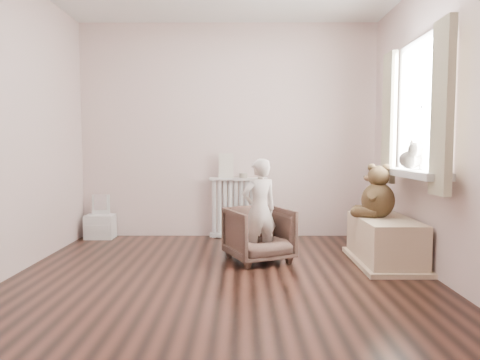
{
  "coord_description": "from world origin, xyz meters",
  "views": [
    {
      "loc": [
        0.16,
        -3.47,
        1.1
      ],
      "look_at": [
        0.15,
        0.45,
        0.8
      ],
      "focal_mm": 32.0,
      "sensor_mm": 36.0,
      "label": 1
    }
  ],
  "objects_px": {
    "armchair": "(259,234)",
    "toy_bench": "(385,243)",
    "radiator": "(238,206)",
    "child": "(259,210)",
    "teddy_bear": "(378,192)",
    "toy_vanity": "(100,216)",
    "plush_cat": "(410,159)"
  },
  "relations": [
    {
      "from": "armchair",
      "to": "toy_bench",
      "type": "bearing_deg",
      "value": -28.58
    },
    {
      "from": "radiator",
      "to": "armchair",
      "type": "bearing_deg",
      "value": -79.03
    },
    {
      "from": "radiator",
      "to": "armchair",
      "type": "height_order",
      "value": "radiator"
    },
    {
      "from": "armchair",
      "to": "child",
      "type": "distance_m",
      "value": 0.25
    },
    {
      "from": "armchair",
      "to": "teddy_bear",
      "type": "height_order",
      "value": "teddy_bear"
    },
    {
      "from": "toy_vanity",
      "to": "teddy_bear",
      "type": "height_order",
      "value": "teddy_bear"
    },
    {
      "from": "radiator",
      "to": "teddy_bear",
      "type": "height_order",
      "value": "teddy_bear"
    },
    {
      "from": "toy_bench",
      "to": "plush_cat",
      "type": "height_order",
      "value": "plush_cat"
    },
    {
      "from": "toy_vanity",
      "to": "teddy_bear",
      "type": "xyz_separation_m",
      "value": [
        3.02,
        -1.05,
        0.4
      ]
    },
    {
      "from": "toy_vanity",
      "to": "plush_cat",
      "type": "bearing_deg",
      "value": -22.49
    },
    {
      "from": "armchair",
      "to": "child",
      "type": "bearing_deg",
      "value": -114.03
    },
    {
      "from": "teddy_bear",
      "to": "plush_cat",
      "type": "distance_m",
      "value": 0.47
    },
    {
      "from": "child",
      "to": "armchair",
      "type": "bearing_deg",
      "value": -114.03
    },
    {
      "from": "plush_cat",
      "to": "radiator",
      "type": "bearing_deg",
      "value": 137.98
    },
    {
      "from": "toy_vanity",
      "to": "plush_cat",
      "type": "relative_size",
      "value": 1.77
    },
    {
      "from": "toy_bench",
      "to": "radiator",
      "type": "bearing_deg",
      "value": 140.26
    },
    {
      "from": "toy_vanity",
      "to": "child",
      "type": "xyz_separation_m",
      "value": [
        1.88,
        -1.08,
        0.23
      ]
    },
    {
      "from": "radiator",
      "to": "toy_bench",
      "type": "xyz_separation_m",
      "value": [
        1.39,
        -1.16,
        -0.19
      ]
    },
    {
      "from": "plush_cat",
      "to": "toy_bench",
      "type": "bearing_deg",
      "value": 124.42
    },
    {
      "from": "toy_bench",
      "to": "teddy_bear",
      "type": "distance_m",
      "value": 0.48
    },
    {
      "from": "toy_vanity",
      "to": "armchair",
      "type": "bearing_deg",
      "value": -28.75
    },
    {
      "from": "radiator",
      "to": "toy_bench",
      "type": "distance_m",
      "value": 1.82
    },
    {
      "from": "radiator",
      "to": "armchair",
      "type": "xyz_separation_m",
      "value": [
        0.21,
        -1.06,
        -0.13
      ]
    },
    {
      "from": "toy_bench",
      "to": "teddy_bear",
      "type": "xyz_separation_m",
      "value": [
        -0.05,
        0.08,
        0.47
      ]
    },
    {
      "from": "armchair",
      "to": "teddy_bear",
      "type": "relative_size",
      "value": 1.14
    },
    {
      "from": "radiator",
      "to": "toy_vanity",
      "type": "xyz_separation_m",
      "value": [
        -1.68,
        -0.03,
        -0.11
      ]
    },
    {
      "from": "child",
      "to": "teddy_bear",
      "type": "distance_m",
      "value": 1.15
    },
    {
      "from": "teddy_bear",
      "to": "plush_cat",
      "type": "relative_size",
      "value": 1.69
    },
    {
      "from": "teddy_bear",
      "to": "toy_bench",
      "type": "bearing_deg",
      "value": -37.7
    },
    {
      "from": "radiator",
      "to": "plush_cat",
      "type": "distance_m",
      "value": 2.14
    },
    {
      "from": "toy_vanity",
      "to": "teddy_bear",
      "type": "relative_size",
      "value": 1.05
    },
    {
      "from": "radiator",
      "to": "plush_cat",
      "type": "height_order",
      "value": "plush_cat"
    }
  ]
}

